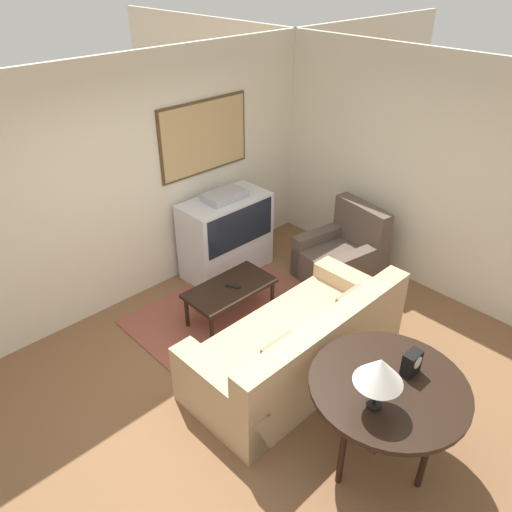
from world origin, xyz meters
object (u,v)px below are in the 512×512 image
(table_lamp, at_px, (380,371))
(tv, at_px, (226,235))
(couch, at_px, (299,347))
(coffee_table, at_px, (230,290))
(armchair, at_px, (341,257))
(console_table, at_px, (389,391))
(mantel_clock, at_px, (412,363))

(table_lamp, bearing_deg, tv, 68.33)
(tv, height_order, couch, tv)
(coffee_table, distance_m, table_lamp, 2.38)
(armchair, height_order, table_lamp, table_lamp)
(coffee_table, bearing_deg, console_table, -98.11)
(couch, xyz_separation_m, armchair, (1.60, 0.74, -0.01))
(table_lamp, xyz_separation_m, mantel_clock, (0.47, -0.00, -0.23))
(tv, relative_size, coffee_table, 1.13)
(couch, height_order, mantel_clock, mantel_clock)
(couch, xyz_separation_m, console_table, (-0.24, -1.09, 0.43))
(armchair, xyz_separation_m, table_lamp, (-2.09, -1.86, 0.84))
(couch, height_order, armchair, armchair)
(coffee_table, relative_size, table_lamp, 2.23)
(coffee_table, xyz_separation_m, console_table, (-0.31, -2.16, 0.35))
(coffee_table, bearing_deg, mantel_clock, -92.50)
(console_table, xyz_separation_m, mantel_clock, (0.21, -0.03, 0.16))
(couch, distance_m, mantel_clock, 1.27)
(tv, xyz_separation_m, table_lamp, (-1.18, -2.96, 0.62))
(armchair, height_order, mantel_clock, mantel_clock)
(console_table, bearing_deg, couch, 77.37)
(coffee_table, relative_size, console_table, 0.82)
(couch, bearing_deg, tv, -110.85)
(couch, bearing_deg, mantel_clock, 87.75)
(console_table, height_order, mantel_clock, mantel_clock)
(mantel_clock, bearing_deg, armchair, 48.85)
(tv, xyz_separation_m, couch, (-0.68, -1.84, -0.21))
(tv, xyz_separation_m, armchair, (0.92, -1.10, -0.22))
(couch, xyz_separation_m, mantel_clock, (-0.03, -1.12, 0.59))
(tv, height_order, table_lamp, table_lamp)
(armchair, xyz_separation_m, mantel_clock, (-1.63, -1.86, 0.60))
(couch, bearing_deg, console_table, 76.77)
(console_table, distance_m, table_lamp, 0.47)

